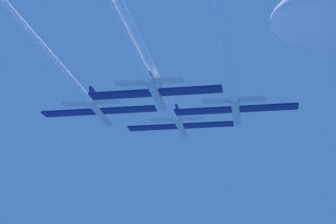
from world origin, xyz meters
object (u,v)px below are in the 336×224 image
(jet_right_wing, at_px, (228,63))
(jet_slot, at_px, (125,36))
(jet_left_wing, at_px, (53,59))
(jet_lead, at_px, (159,83))

(jet_right_wing, height_order, jet_slot, jet_right_wing)
(jet_left_wing, bearing_deg, jet_right_wing, 4.83)
(jet_left_wing, xyz_separation_m, jet_slot, (11.38, -7.70, -1.37))
(jet_left_wing, distance_m, jet_right_wing, 22.29)
(jet_left_wing, distance_m, jet_slot, 13.81)
(jet_lead, xyz_separation_m, jet_slot, (-0.38, -18.86, -1.67))
(jet_lead, bearing_deg, jet_right_wing, -41.71)
(jet_slot, bearing_deg, jet_left_wing, 145.91)
(jet_lead, bearing_deg, jet_left_wing, -136.51)
(jet_lead, xyz_separation_m, jet_right_wing, (10.42, -9.28, -1.52))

